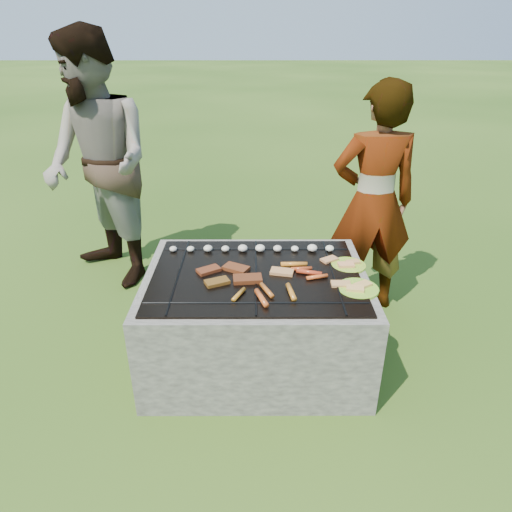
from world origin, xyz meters
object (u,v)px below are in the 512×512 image
at_px(fire_pit, 256,320).
at_px(plate_far, 348,265).
at_px(bystander, 99,165).
at_px(cook, 373,202).
at_px(plate_near, 358,288).

bearing_deg(fire_pit, plate_far, 10.90).
bearing_deg(bystander, plate_far, 17.18).
relative_size(fire_pit, cook, 0.80).
bearing_deg(cook, plate_far, 61.70).
bearing_deg(bystander, cook, 34.15).
distance_m(fire_pit, plate_near, 0.67).
xyz_separation_m(plate_near, bystander, (-1.75, 1.23, 0.36)).
bearing_deg(plate_far, cook, 65.07).
bearing_deg(cook, bystander, -15.06).
relative_size(fire_pit, plate_far, 6.21).
bearing_deg(fire_pit, bystander, 138.18).
distance_m(plate_far, plate_near, 0.28).
bearing_deg(plate_far, plate_near, -89.72).
distance_m(plate_far, cook, 0.63).
relative_size(plate_far, bystander, 0.11).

